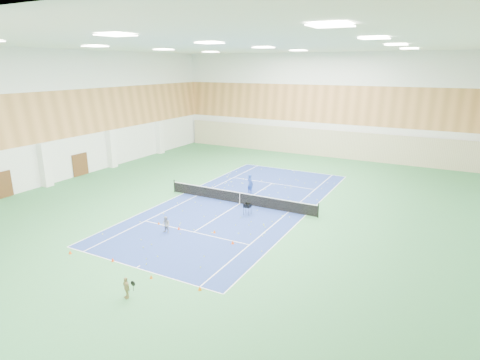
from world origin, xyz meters
name	(u,v)px	position (x,y,z in m)	size (l,w,h in m)	color
ground	(240,204)	(0.00, 0.00, 0.00)	(40.00, 40.00, 0.00)	#317341
room_shell	(240,128)	(0.00, 0.00, 6.00)	(36.00, 40.00, 12.00)	white
wood_cladding	(240,101)	(0.00, 0.00, 8.00)	(36.00, 40.00, 8.00)	#C58549
ceiling_light_grid	(240,46)	(0.00, 0.00, 11.92)	(21.40, 25.40, 0.06)	white
court_surface	(240,204)	(0.00, 0.00, 0.01)	(10.97, 23.77, 0.01)	navy
tennis_balls_scatter	(240,203)	(0.00, 0.00, 0.05)	(10.57, 22.77, 0.07)	#CCE927
tennis_net	(240,197)	(0.00, 0.00, 0.55)	(12.80, 0.10, 1.10)	black
back_curtain	(317,143)	(0.00, 19.75, 1.60)	(35.40, 0.16, 3.20)	#C6B793
door_left_a	(1,185)	(-17.92, -8.00, 1.10)	(0.08, 1.80, 2.20)	#593319
door_left_b	(80,165)	(-17.92, 0.00, 1.10)	(0.08, 1.80, 2.20)	#593319
coach	(250,184)	(-0.48, 2.78, 0.85)	(0.62, 0.41, 1.70)	#203E94
child_court	(166,225)	(-1.52, -7.33, 0.57)	(0.55, 0.43, 1.13)	#9A9BA2
child_apron	(126,288)	(1.60, -14.28, 0.54)	(0.63, 0.26, 1.07)	tan
ball_cart	(247,209)	(1.64, -1.88, 0.44)	(0.50, 0.50, 0.87)	black
cone_svc_a	(159,223)	(-2.91, -6.41, 0.10)	(0.18, 0.18, 0.20)	#EC5C0C
cone_svc_b	(179,228)	(-1.14, -6.50, 0.11)	(0.20, 0.20, 0.22)	#EB3D0C
cone_svc_c	(214,231)	(1.26, -5.86, 0.11)	(0.20, 0.20, 0.22)	#FF660D
cone_svc_d	(233,242)	(3.13, -6.75, 0.11)	(0.21, 0.21, 0.23)	#FF490D
cone_base_a	(70,252)	(-4.58, -12.40, 0.11)	(0.19, 0.19, 0.21)	#EB4B0C
cone_base_b	(113,260)	(-1.70, -11.91, 0.10)	(0.19, 0.19, 0.21)	#EE3C0C
cone_base_c	(151,277)	(1.44, -12.35, 0.09)	(0.17, 0.17, 0.19)	#D95A0B
cone_base_d	(200,288)	(4.27, -12.09, 0.11)	(0.20, 0.20, 0.22)	orange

